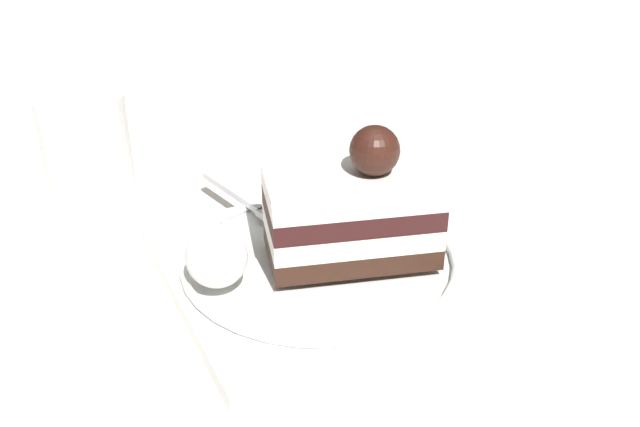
{
  "coord_description": "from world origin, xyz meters",
  "views": [
    {
      "loc": [
        -0.3,
        0.21,
        0.26
      ],
      "look_at": [
        0.01,
        -0.02,
        0.05
      ],
      "focal_mm": 39.39,
      "sensor_mm": 36.0,
      "label": 1
    }
  ],
  "objects_px": {
    "cake_slice": "(357,212)",
    "drink_glass_near": "(88,154)",
    "fork": "(252,204)",
    "whipped_cream_dollop": "(217,256)",
    "dessert_plate": "(320,265)"
  },
  "relations": [
    {
      "from": "cake_slice",
      "to": "drink_glass_near",
      "type": "relative_size",
      "value": 1.44
    },
    {
      "from": "cake_slice",
      "to": "fork",
      "type": "height_order",
      "value": "cake_slice"
    },
    {
      "from": "whipped_cream_dollop",
      "to": "drink_glass_near",
      "type": "xyz_separation_m",
      "value": [
        0.19,
        0.01,
        0.0
      ]
    },
    {
      "from": "fork",
      "to": "whipped_cream_dollop",
      "type": "bearing_deg",
      "value": 136.06
    },
    {
      "from": "whipped_cream_dollop",
      "to": "fork",
      "type": "relative_size",
      "value": 0.31
    },
    {
      "from": "whipped_cream_dollop",
      "to": "cake_slice",
      "type": "bearing_deg",
      "value": -106.81
    },
    {
      "from": "cake_slice",
      "to": "drink_glass_near",
      "type": "bearing_deg",
      "value": 23.03
    },
    {
      "from": "drink_glass_near",
      "to": "fork",
      "type": "bearing_deg",
      "value": -148.15
    },
    {
      "from": "dessert_plate",
      "to": "cake_slice",
      "type": "distance_m",
      "value": 0.05
    },
    {
      "from": "cake_slice",
      "to": "whipped_cream_dollop",
      "type": "relative_size",
      "value": 3.17
    },
    {
      "from": "dessert_plate",
      "to": "drink_glass_near",
      "type": "bearing_deg",
      "value": 20.61
    },
    {
      "from": "fork",
      "to": "dessert_plate",
      "type": "bearing_deg",
      "value": -179.15
    },
    {
      "from": "dessert_plate",
      "to": "fork",
      "type": "relative_size",
      "value": 1.82
    },
    {
      "from": "cake_slice",
      "to": "drink_glass_near",
      "type": "distance_m",
      "value": 0.24
    },
    {
      "from": "cake_slice",
      "to": "drink_glass_near",
      "type": "xyz_separation_m",
      "value": [
        0.22,
        0.09,
        -0.01
      ]
    }
  ]
}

